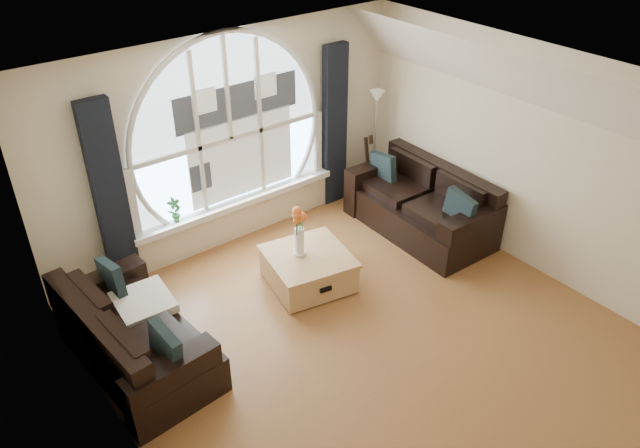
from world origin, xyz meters
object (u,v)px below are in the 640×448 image
(coffee_chest, at_px, (308,268))
(guitar, at_px, (364,167))
(vase_flowers, at_px, (299,226))
(potted_plant, at_px, (175,210))
(sofa_left, at_px, (136,333))
(floor_lamp, at_px, (375,145))
(sofa_right, at_px, (420,205))

(coffee_chest, relative_size, guitar, 0.87)
(vase_flowers, height_order, potted_plant, vase_flowers)
(sofa_left, height_order, guitar, guitar)
(guitar, bearing_deg, floor_lamp, 21.29)
(floor_lamp, height_order, potted_plant, floor_lamp)
(sofa_left, bearing_deg, coffee_chest, -4.72)
(vase_flowers, bearing_deg, guitar, 28.51)
(sofa_left, distance_m, vase_flowers, 2.10)
(coffee_chest, xyz_separation_m, floor_lamp, (2.08, 1.17, 0.57))
(floor_lamp, xyz_separation_m, guitar, (-0.23, -0.05, -0.27))
(sofa_right, distance_m, floor_lamp, 1.23)
(sofa_left, relative_size, vase_flowers, 2.63)
(sofa_left, distance_m, coffee_chest, 2.13)
(sofa_right, relative_size, potted_plant, 6.04)
(sofa_left, height_order, floor_lamp, floor_lamp)
(coffee_chest, bearing_deg, sofa_right, 11.99)
(sofa_right, bearing_deg, vase_flowers, -179.83)
(vase_flowers, distance_m, guitar, 2.19)
(sofa_right, height_order, floor_lamp, floor_lamp)
(sofa_right, bearing_deg, coffee_chest, -177.53)
(vase_flowers, xyz_separation_m, guitar, (1.91, 1.04, -0.27))
(sofa_right, height_order, potted_plant, potted_plant)
(sofa_right, relative_size, coffee_chest, 2.12)
(sofa_left, distance_m, floor_lamp, 4.38)
(sofa_right, xyz_separation_m, coffee_chest, (-1.88, -0.03, -0.17))
(floor_lamp, bearing_deg, sofa_right, -99.71)
(sofa_left, relative_size, potted_plant, 5.66)
(sofa_left, distance_m, sofa_right, 4.01)
(coffee_chest, height_order, guitar, guitar)
(sofa_right, height_order, vase_flowers, vase_flowers)
(vase_flowers, relative_size, potted_plant, 2.15)
(coffee_chest, bearing_deg, vase_flowers, 140.75)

